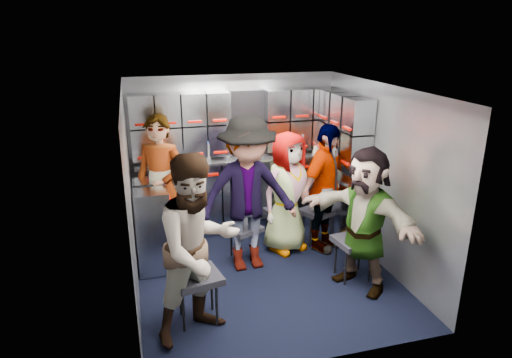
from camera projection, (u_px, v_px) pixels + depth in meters
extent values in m
plane|color=black|center=(264.00, 273.00, 5.24)|extent=(3.00, 3.00, 0.00)
cube|color=gray|center=(234.00, 152.00, 6.28)|extent=(2.80, 0.04, 2.10)
cube|color=gray|center=(130.00, 200.00, 4.56)|extent=(0.04, 3.00, 2.10)
cube|color=gray|center=(381.00, 177.00, 5.26)|extent=(0.04, 3.00, 2.10)
cube|color=silver|center=(265.00, 89.00, 4.57)|extent=(2.80, 3.00, 0.02)
cube|color=#9CA2AB|center=(238.00, 195.00, 6.26)|extent=(2.68, 0.38, 0.99)
cube|color=#9CA2AB|center=(153.00, 226.00, 5.30)|extent=(0.38, 0.76, 0.99)
cube|color=#AFB1B6|center=(237.00, 158.00, 6.10)|extent=(2.68, 0.42, 0.03)
cube|color=#9CA2AB|center=(236.00, 123.00, 6.00)|extent=(2.68, 0.28, 0.82)
cube|color=#9CA2AB|center=(345.00, 127.00, 5.72)|extent=(0.28, 1.00, 0.82)
cube|color=#9CA2AB|center=(343.00, 203.00, 5.94)|extent=(0.28, 1.20, 1.00)
cube|color=#960800|center=(241.00, 172.00, 5.96)|extent=(2.60, 0.02, 0.03)
cube|color=black|center=(197.00, 277.00, 4.27)|extent=(0.49, 0.47, 0.07)
cylinder|color=black|center=(183.00, 311.00, 4.19)|extent=(0.03, 0.03, 0.44)
cylinder|color=black|center=(217.00, 305.00, 4.26)|extent=(0.03, 0.03, 0.44)
cylinder|color=black|center=(180.00, 295.00, 4.43)|extent=(0.03, 0.03, 0.44)
cylinder|color=black|center=(212.00, 290.00, 4.51)|extent=(0.03, 0.03, 0.44)
cube|color=black|center=(244.00, 228.00, 5.44)|extent=(0.47, 0.46, 0.06)
cylinder|color=black|center=(235.00, 250.00, 5.37)|extent=(0.02, 0.02, 0.38)
cylinder|color=black|center=(257.00, 247.00, 5.44)|extent=(0.02, 0.02, 0.38)
cylinder|color=black|center=(231.00, 242.00, 5.58)|extent=(0.02, 0.02, 0.38)
cylinder|color=black|center=(252.00, 239.00, 5.65)|extent=(0.02, 0.02, 0.38)
cube|color=black|center=(282.00, 212.00, 5.86)|extent=(0.45, 0.44, 0.06)
cylinder|color=black|center=(274.00, 233.00, 5.78)|extent=(0.02, 0.02, 0.41)
cylinder|color=black|center=(296.00, 231.00, 5.85)|extent=(0.02, 0.02, 0.41)
cylinder|color=black|center=(269.00, 225.00, 6.01)|extent=(0.02, 0.02, 0.41)
cylinder|color=black|center=(289.00, 223.00, 6.08)|extent=(0.02, 0.02, 0.41)
cube|color=black|center=(318.00, 211.00, 5.88)|extent=(0.50, 0.49, 0.06)
cylinder|color=black|center=(310.00, 232.00, 5.81)|extent=(0.02, 0.02, 0.40)
cylinder|color=black|center=(331.00, 230.00, 5.88)|extent=(0.02, 0.02, 0.40)
cylinder|color=black|center=(304.00, 225.00, 6.03)|extent=(0.02, 0.02, 0.40)
cylinder|color=black|center=(323.00, 222.00, 6.10)|extent=(0.02, 0.02, 0.40)
cube|color=black|center=(354.00, 241.00, 5.03)|extent=(0.46, 0.44, 0.06)
cylinder|color=black|center=(346.00, 267.00, 4.95)|extent=(0.03, 0.03, 0.43)
cylinder|color=black|center=(370.00, 264.00, 5.02)|extent=(0.03, 0.03, 0.43)
cylinder|color=black|center=(336.00, 256.00, 5.18)|extent=(0.03, 0.03, 0.43)
cylinder|color=black|center=(359.00, 253.00, 5.26)|extent=(0.03, 0.03, 0.43)
imported|color=black|center=(161.00, 188.00, 5.42)|extent=(0.76, 0.67, 1.75)
imported|color=black|center=(198.00, 248.00, 3.98)|extent=(1.03, 0.93, 1.72)
imported|color=black|center=(248.00, 195.00, 5.12)|extent=(1.20, 0.73, 1.80)
imported|color=black|center=(287.00, 192.00, 5.59)|extent=(0.87, 0.73, 1.52)
imported|color=black|center=(325.00, 189.00, 5.60)|extent=(0.99, 0.87, 1.60)
imported|color=black|center=(364.00, 220.00, 4.75)|extent=(1.08, 1.50, 1.57)
cylinder|color=white|center=(208.00, 152.00, 5.91)|extent=(0.06, 0.06, 0.24)
cylinder|color=white|center=(239.00, 149.00, 6.01)|extent=(0.07, 0.07, 0.26)
cylinder|color=white|center=(302.00, 144.00, 6.22)|extent=(0.07, 0.07, 0.28)
cylinder|color=tan|center=(174.00, 160.00, 5.81)|extent=(0.08, 0.08, 0.09)
cylinder|color=tan|center=(316.00, 149.00, 6.29)|extent=(0.08, 0.08, 0.10)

